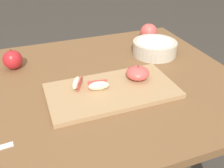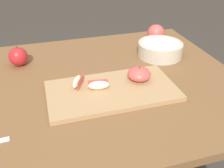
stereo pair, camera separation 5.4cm
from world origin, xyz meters
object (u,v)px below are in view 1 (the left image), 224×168
(apple_wedge_near_knife, at_px, (77,83))
(ceramic_fruit_bowl, at_px, (155,48))
(cutting_board, at_px, (112,91))
(whole_apple_crimson, at_px, (13,60))
(whole_apple_pink_lady, at_px, (149,32))
(apple_half_skin_up, at_px, (138,73))
(apple_wedge_middle, at_px, (97,86))

(apple_wedge_near_knife, height_order, ceramic_fruit_bowl, ceramic_fruit_bowl)
(cutting_board, height_order, whole_apple_crimson, whole_apple_crimson)
(cutting_board, relative_size, ceramic_fruit_bowl, 2.28)
(whole_apple_pink_lady, bearing_deg, apple_half_skin_up, -122.89)
(whole_apple_pink_lady, distance_m, ceramic_fruit_bowl, 0.17)
(cutting_board, distance_m, whole_apple_crimson, 0.45)
(cutting_board, bearing_deg, apple_wedge_middle, 166.67)
(apple_wedge_near_knife, xyz_separation_m, whole_apple_pink_lady, (0.47, 0.34, 0.01))
(whole_apple_crimson, bearing_deg, apple_wedge_middle, -48.65)
(apple_wedge_near_knife, height_order, whole_apple_crimson, whole_apple_crimson)
(apple_half_skin_up, distance_m, whole_apple_pink_lady, 0.44)
(apple_half_skin_up, distance_m, apple_wedge_middle, 0.17)
(apple_half_skin_up, relative_size, apple_wedge_middle, 1.14)
(apple_wedge_near_knife, relative_size, whole_apple_crimson, 0.88)
(whole_apple_pink_lady, relative_size, whole_apple_crimson, 1.10)
(ceramic_fruit_bowl, bearing_deg, cutting_board, -141.74)
(apple_half_skin_up, height_order, apple_wedge_middle, apple_half_skin_up)
(apple_wedge_near_knife, bearing_deg, apple_wedge_middle, -35.19)
(cutting_board, bearing_deg, whole_apple_pink_lady, 48.55)
(apple_wedge_middle, height_order, apple_wedge_near_knife, same)
(cutting_board, bearing_deg, apple_half_skin_up, 16.08)
(ceramic_fruit_bowl, bearing_deg, apple_half_skin_up, -132.14)
(whole_apple_pink_lady, bearing_deg, apple_wedge_middle, -136.11)
(whole_apple_crimson, xyz_separation_m, ceramic_fruit_bowl, (0.62, -0.08, -0.01))
(apple_wedge_middle, height_order, whole_apple_pink_lady, whole_apple_pink_lady)
(cutting_board, height_order, apple_wedge_middle, apple_wedge_middle)
(apple_wedge_middle, bearing_deg, cutting_board, -13.33)
(apple_half_skin_up, xyz_separation_m, whole_apple_crimson, (-0.44, 0.29, -0.00))
(whole_apple_pink_lady, bearing_deg, ceramic_fruit_bowl, -108.05)
(apple_wedge_middle, xyz_separation_m, whole_apple_pink_lady, (0.40, 0.39, 0.01))
(whole_apple_pink_lady, distance_m, whole_apple_crimson, 0.68)
(cutting_board, xyz_separation_m, apple_wedge_middle, (-0.05, 0.01, 0.02))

